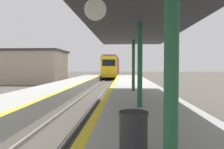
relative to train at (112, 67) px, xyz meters
The scene contains 4 objects.
train is the anchor object (origin of this frame).
station_canopy 39.69m from the train, 85.26° to the right, with size 4.63×17.79×3.68m.
trash_bin 44.50m from the train, 86.40° to the right, with size 0.57×0.57×0.83m.
station_building 20.64m from the train, 127.84° to the right, with size 12.67×7.47×4.98m.
Camera 1 is at (2.60, -1.64, 2.59)m, focal length 35.00 mm.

